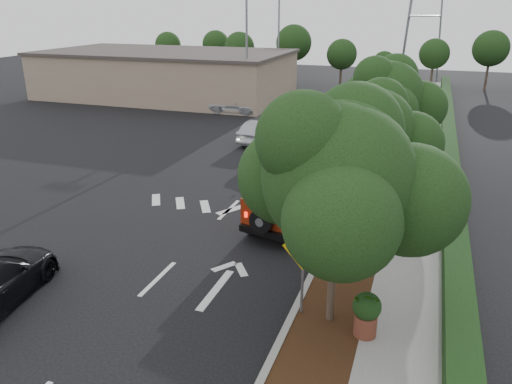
% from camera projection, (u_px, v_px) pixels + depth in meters
% --- Properties ---
extents(ground, '(120.00, 120.00, 0.00)m').
position_uv_depth(ground, '(158.00, 279.00, 15.81)').
color(ground, black).
rests_on(ground, ground).
extents(curb, '(0.20, 70.00, 0.15)m').
position_uv_depth(curb, '(359.00, 176.00, 24.98)').
color(curb, '#9E9B93').
rests_on(curb, ground).
extents(planting_strip, '(1.80, 70.00, 0.12)m').
position_uv_depth(planting_strip, '(379.00, 179.00, 24.68)').
color(planting_strip, black).
rests_on(planting_strip, ground).
extents(sidewalk, '(2.00, 70.00, 0.12)m').
position_uv_depth(sidewalk, '(419.00, 183.00, 24.09)').
color(sidewalk, gray).
rests_on(sidewalk, ground).
extents(hedge, '(0.80, 70.00, 0.80)m').
position_uv_depth(hedge, '(451.00, 180.00, 23.54)').
color(hedge, black).
rests_on(hedge, ground).
extents(commercial_building, '(22.00, 12.00, 4.00)m').
position_uv_depth(commercial_building, '(166.00, 75.00, 46.54)').
color(commercial_building, gray).
rests_on(commercial_building, ground).
extents(transmission_tower, '(7.00, 4.00, 28.00)m').
position_uv_depth(transmission_tower, '(418.00, 81.00, 56.40)').
color(transmission_tower, slate).
rests_on(transmission_tower, ground).
extents(street_tree_near, '(3.80, 3.80, 5.92)m').
position_uv_depth(street_tree_near, '(329.00, 322.00, 13.65)').
color(street_tree_near, black).
rests_on(street_tree_near, ground).
extents(street_tree_mid, '(3.20, 3.20, 5.32)m').
position_uv_depth(street_tree_mid, '(364.00, 223.00, 19.83)').
color(street_tree_mid, black).
rests_on(street_tree_mid, ground).
extents(street_tree_far, '(3.40, 3.40, 5.62)m').
position_uv_depth(street_tree_far, '(381.00, 174.00, 25.58)').
color(street_tree_far, black).
rests_on(street_tree_far, ground).
extents(light_pole_a, '(2.00, 0.22, 9.00)m').
position_uv_depth(light_pole_a, '(247.00, 111.00, 40.79)').
color(light_pole_a, slate).
rests_on(light_pole_a, ground).
extents(light_pole_b, '(2.00, 0.22, 9.00)m').
position_uv_depth(light_pole_b, '(278.00, 88.00, 51.70)').
color(light_pole_b, slate).
rests_on(light_pole_b, ground).
extents(red_jeep, '(2.81, 4.77, 2.34)m').
position_uv_depth(red_jeep, '(294.00, 196.00, 19.37)').
color(red_jeep, black).
rests_on(red_jeep, ground).
extents(silver_suv_ahead, '(4.24, 5.84, 1.48)m').
position_uv_depth(silver_suv_ahead, '(287.00, 150.00, 27.03)').
color(silver_suv_ahead, '#94969A').
rests_on(silver_suv_ahead, ground).
extents(silver_sedan_oncoming, '(1.91, 4.33, 1.38)m').
position_uv_depth(silver_sedan_oncoming, '(261.00, 131.00, 31.28)').
color(silver_sedan_oncoming, '#929399').
rests_on(silver_sedan_oncoming, ground).
extents(parked_suv, '(4.19, 1.71, 1.42)m').
position_uv_depth(parked_suv, '(233.00, 104.00, 39.64)').
color(parked_suv, '#B8BBC0').
rests_on(parked_suv, ground).
extents(speed_hump_sign, '(1.19, 0.18, 2.55)m').
position_uv_depth(speed_hump_sign, '(303.00, 260.00, 13.28)').
color(speed_hump_sign, slate).
rests_on(speed_hump_sign, ground).
extents(terracotta_planter, '(0.74, 0.74, 1.28)m').
position_uv_depth(terracotta_planter, '(367.00, 310.00, 12.68)').
color(terracotta_planter, brown).
rests_on(terracotta_planter, ground).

